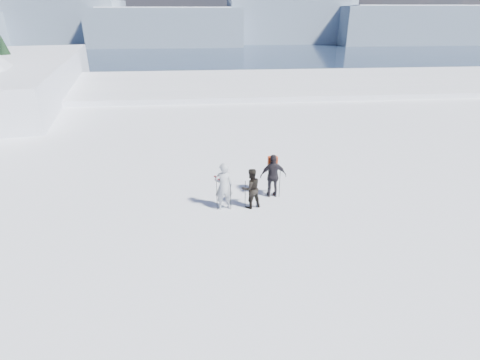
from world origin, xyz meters
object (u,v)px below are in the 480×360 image
at_px(skier_grey, 224,186).
at_px(skis_loose, 223,182).
at_px(skier_dark, 251,188).
at_px(skier_pack, 273,176).

distance_m(skier_grey, skis_loose, 2.67).
relative_size(skier_grey, skier_dark, 1.17).
relative_size(skier_pack, skis_loose, 1.13).
bearing_deg(skis_loose, skier_grey, -92.02).
distance_m(skier_dark, skis_loose, 2.80).
relative_size(skier_dark, skier_pack, 0.88).
height_order(skier_dark, skis_loose, skier_dark).
height_order(skier_grey, skier_pack, skier_grey).
xyz_separation_m(skier_dark, skis_loose, (-1.02, 2.47, -0.84)).
relative_size(skier_grey, skis_loose, 1.17).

